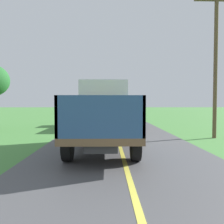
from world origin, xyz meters
name	(u,v)px	position (x,y,z in m)	size (l,w,h in m)	color
banana_truck_near	(103,113)	(-0.68, 10.92, 1.46)	(2.38, 5.82, 2.80)	#2D2D30
banana_truck_far	(106,108)	(-0.61, 20.22, 1.48)	(2.38, 5.81, 2.80)	#2D2D30
utility_pole_roadside	(216,59)	(5.23, 13.53, 4.20)	(2.38, 0.20, 7.70)	brown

